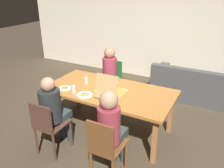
{
  "coord_description": "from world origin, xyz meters",
  "views": [
    {
      "loc": [
        1.65,
        -3.02,
        2.39
      ],
      "look_at": [
        0.0,
        0.1,
        0.83
      ],
      "focal_mm": 37.24,
      "sensor_mm": 36.0,
      "label": 1
    }
  ],
  "objects_px": {
    "chair_1": "(48,125)",
    "chair_2": "(111,80)",
    "plate_0": "(65,88)",
    "plate_2": "(113,82)",
    "chair_0": "(106,148)",
    "drinking_glass_1": "(74,89)",
    "person_1": "(54,108)",
    "plate_1": "(85,95)",
    "person_0": "(111,126)",
    "pizza_box_0": "(112,91)",
    "couch": "(200,88)",
    "dining_table": "(109,94)",
    "person_2": "(108,71)",
    "drinking_glass_0": "(86,80)"
  },
  "relations": [
    {
      "from": "person_1",
      "to": "person_2",
      "type": "bearing_deg",
      "value": 90.0
    },
    {
      "from": "chair_2",
      "to": "person_0",
      "type": "bearing_deg",
      "value": -62.06
    },
    {
      "from": "chair_1",
      "to": "plate_1",
      "type": "bearing_deg",
      "value": 68.33
    },
    {
      "from": "person_0",
      "to": "plate_2",
      "type": "bearing_deg",
      "value": 116.76
    },
    {
      "from": "person_1",
      "to": "plate_1",
      "type": "relative_size",
      "value": 4.85
    },
    {
      "from": "dining_table",
      "to": "person_2",
      "type": "bearing_deg",
      "value": 119.45
    },
    {
      "from": "person_1",
      "to": "couch",
      "type": "relative_size",
      "value": 0.59
    },
    {
      "from": "chair_1",
      "to": "pizza_box_0",
      "type": "height_order",
      "value": "pizza_box_0"
    },
    {
      "from": "drinking_glass_1",
      "to": "pizza_box_0",
      "type": "bearing_deg",
      "value": 23.64
    },
    {
      "from": "chair_1",
      "to": "chair_2",
      "type": "bearing_deg",
      "value": 90.0
    },
    {
      "from": "drinking_glass_0",
      "to": "person_0",
      "type": "bearing_deg",
      "value": -42.61
    },
    {
      "from": "person_0",
      "to": "person_1",
      "type": "distance_m",
      "value": 0.97
    },
    {
      "from": "plate_2",
      "to": "couch",
      "type": "distance_m",
      "value": 2.15
    },
    {
      "from": "drinking_glass_1",
      "to": "chair_1",
      "type": "bearing_deg",
      "value": -93.79
    },
    {
      "from": "plate_0",
      "to": "drinking_glass_1",
      "type": "distance_m",
      "value": 0.25
    },
    {
      "from": "pizza_box_0",
      "to": "couch",
      "type": "relative_size",
      "value": 0.24
    },
    {
      "from": "person_2",
      "to": "drinking_glass_1",
      "type": "relative_size",
      "value": 9.72
    },
    {
      "from": "person_0",
      "to": "chair_1",
      "type": "relative_size",
      "value": 1.41
    },
    {
      "from": "drinking_glass_0",
      "to": "drinking_glass_1",
      "type": "height_order",
      "value": "drinking_glass_1"
    },
    {
      "from": "chair_2",
      "to": "plate_1",
      "type": "xyz_separation_m",
      "value": [
        0.24,
        -1.34,
        0.31
      ]
    },
    {
      "from": "chair_1",
      "to": "person_1",
      "type": "distance_m",
      "value": 0.25
    },
    {
      "from": "pizza_box_0",
      "to": "drinking_glass_1",
      "type": "distance_m",
      "value": 0.61
    },
    {
      "from": "chair_0",
      "to": "couch",
      "type": "relative_size",
      "value": 0.45
    },
    {
      "from": "plate_1",
      "to": "plate_2",
      "type": "xyz_separation_m",
      "value": [
        0.15,
        0.65,
        -0.0
      ]
    },
    {
      "from": "chair_0",
      "to": "plate_2",
      "type": "relative_size",
      "value": 4.35
    },
    {
      "from": "chair_1",
      "to": "person_1",
      "type": "xyz_separation_m",
      "value": [
        0.0,
        0.15,
        0.21
      ]
    },
    {
      "from": "drinking_glass_1",
      "to": "person_2",
      "type": "bearing_deg",
      "value": 91.86
    },
    {
      "from": "couch",
      "to": "person_1",
      "type": "bearing_deg",
      "value": -121.74
    },
    {
      "from": "person_2",
      "to": "plate_2",
      "type": "bearing_deg",
      "value": -54.68
    },
    {
      "from": "chair_0",
      "to": "person_2",
      "type": "bearing_deg",
      "value": 117.75
    },
    {
      "from": "person_1",
      "to": "chair_2",
      "type": "bearing_deg",
      "value": 90.0
    },
    {
      "from": "couch",
      "to": "chair_2",
      "type": "bearing_deg",
      "value": -150.92
    },
    {
      "from": "plate_0",
      "to": "drinking_glass_1",
      "type": "relative_size",
      "value": 1.73
    },
    {
      "from": "person_1",
      "to": "plate_1",
      "type": "height_order",
      "value": "person_1"
    },
    {
      "from": "chair_2",
      "to": "pizza_box_0",
      "type": "relative_size",
      "value": 1.79
    },
    {
      "from": "person_1",
      "to": "drinking_glass_1",
      "type": "bearing_deg",
      "value": 84.99
    },
    {
      "from": "chair_1",
      "to": "chair_2",
      "type": "height_order",
      "value": "chair_2"
    },
    {
      "from": "person_0",
      "to": "chair_2",
      "type": "xyz_separation_m",
      "value": [
        -0.97,
        1.84,
        -0.26
      ]
    },
    {
      "from": "chair_0",
      "to": "drinking_glass_1",
      "type": "height_order",
      "value": "chair_0"
    },
    {
      "from": "dining_table",
      "to": "chair_2",
      "type": "relative_size",
      "value": 2.4
    },
    {
      "from": "plate_2",
      "to": "drinking_glass_1",
      "type": "relative_size",
      "value": 1.69
    },
    {
      "from": "chair_2",
      "to": "plate_0",
      "type": "relative_size",
      "value": 4.08
    },
    {
      "from": "dining_table",
      "to": "plate_0",
      "type": "relative_size",
      "value": 9.78
    },
    {
      "from": "plate_0",
      "to": "plate_2",
      "type": "xyz_separation_m",
      "value": [
        0.59,
        0.6,
        -0.0
      ]
    },
    {
      "from": "plate_2",
      "to": "person_1",
      "type": "bearing_deg",
      "value": -109.59
    },
    {
      "from": "chair_0",
      "to": "plate_1",
      "type": "distance_m",
      "value": 1.02
    },
    {
      "from": "person_2",
      "to": "plate_0",
      "type": "bearing_deg",
      "value": -99.47
    },
    {
      "from": "chair_0",
      "to": "drinking_glass_0",
      "type": "height_order",
      "value": "chair_0"
    },
    {
      "from": "chair_0",
      "to": "chair_1",
      "type": "xyz_separation_m",
      "value": [
        -0.97,
        0.04,
        0.02
      ]
    },
    {
      "from": "chair_0",
      "to": "chair_1",
      "type": "height_order",
      "value": "chair_0"
    }
  ]
}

